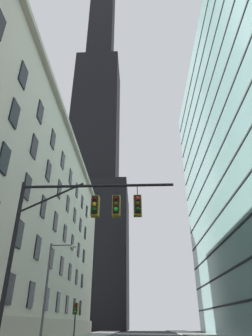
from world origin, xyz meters
TOP-DOWN VIEW (x-y plane):
  - station_building at (-18.46, 24.31)m, footprint 15.60×60.63m
  - dark_skyscraper at (-17.09, 84.78)m, footprint 25.43×25.43m
  - traffic_signal_mast at (-3.78, 3.28)m, footprint 7.85×0.63m
  - traffic_light_far_left at (-7.38, 21.12)m, footprint 0.40×0.63m
  - street_lamppost at (-8.51, 15.34)m, footprint 2.37×0.32m

SIDE VIEW (x-z plane):
  - traffic_light_far_left at x=-7.38m, z-range 1.13..4.49m
  - street_lamppost at x=-8.51m, z-range 0.88..8.66m
  - traffic_signal_mast at x=-3.78m, z-range 2.05..10.02m
  - station_building at x=-18.46m, z-range -0.02..27.04m
  - dark_skyscraper at x=-17.09m, z-range -43.06..165.05m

